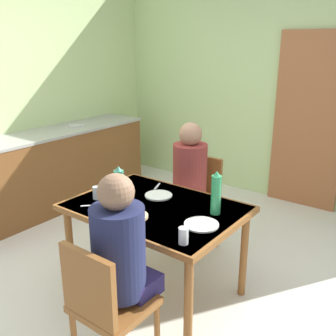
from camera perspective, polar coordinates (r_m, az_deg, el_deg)
The scene contains 19 objects.
ground_plane at distance 3.35m, azimuth -4.40°, elevation -15.69°, with size 6.27×6.27×0.00m, color silver.
wall_back at distance 4.87m, azimuth 14.67°, elevation 12.70°, with size 4.43×0.10×2.90m, color #BAD891.
wall_left at distance 4.81m, azimuth -19.57°, elevation 12.20°, with size 0.10×3.62×2.90m, color #BCD78E.
door_wooden at distance 4.67m, azimuth 20.17°, elevation 6.40°, with size 0.80×0.05×2.00m, color #9E5E37.
kitchen_counter at distance 4.72m, azimuth -16.37°, elevation -0.01°, with size 0.61×2.42×0.91m.
dining_table at distance 2.84m, azimuth -1.84°, elevation -7.06°, with size 1.23×0.88×0.73m.
chair_near_diner at distance 2.26m, azimuth -9.36°, elevation -19.33°, with size 0.40×0.40×0.87m.
chair_far_diner at distance 3.57m, azimuth 4.28°, elevation -4.35°, with size 0.40×0.40×0.87m.
person_near_diner at distance 2.18m, azimuth -7.12°, elevation -11.74°, with size 0.30×0.37×0.77m.
person_far_diner at distance 3.37m, azimuth 3.14°, elevation -0.60°, with size 0.30×0.37×0.77m.
water_bottle_green_near at distance 2.64m, azimuth 7.16°, elevation -3.82°, with size 0.07×0.07×0.31m.
water_bottle_green_far at distance 2.91m, azimuth -7.30°, elevation -2.32°, with size 0.08×0.08×0.26m.
dinner_plate_near_left at distance 2.53m, azimuth 4.99°, elevation -8.35°, with size 0.23×0.23×0.01m, color white.
dinner_plate_near_right at distance 2.97m, azimuth -1.42°, elevation -4.09°, with size 0.21×0.21×0.01m, color white.
drinking_glass_by_near_diner at distance 2.29m, azimuth 2.31°, elevation -10.03°, with size 0.06×0.06×0.10m, color silver.
drinking_glass_by_far_diner at distance 2.96m, azimuth -10.57°, elevation -3.63°, with size 0.06×0.06×0.10m, color silver.
bread_plate_sliced at distance 2.63m, azimuth -5.04°, elevation -7.17°, with size 0.19×0.19×0.02m, color #DBB77A.
cutlery_knife_near at distance 3.17m, azimuth -1.61°, elevation -2.74°, with size 0.15×0.02×0.00m, color silver.
cutlery_fork_near at distance 2.86m, azimuth -11.37°, elevation -5.49°, with size 0.15×0.02×0.00m, color silver.
Camera 1 is at (1.87, -2.07, 1.86)m, focal length 40.99 mm.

